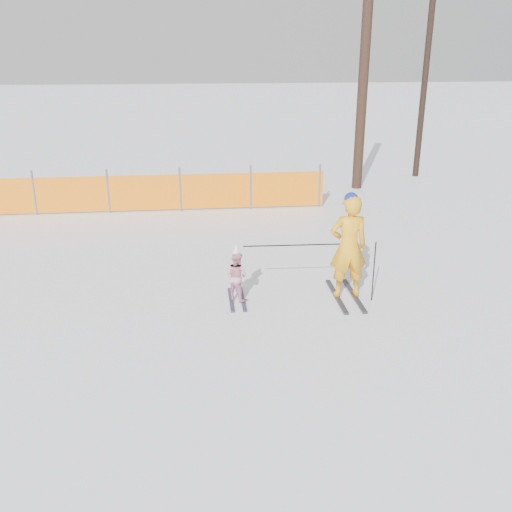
# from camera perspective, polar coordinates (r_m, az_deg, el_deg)

# --- Properties ---
(ground) EXTENTS (120.00, 120.00, 0.00)m
(ground) POSITION_cam_1_polar(r_m,az_deg,el_deg) (9.98, 0.30, -6.40)
(ground) COLOR white
(ground) RESTS_ON ground
(adult) EXTENTS (0.73, 1.51, 2.04)m
(adult) POSITION_cam_1_polar(r_m,az_deg,el_deg) (10.58, 9.22, 0.97)
(adult) COLOR black
(adult) RESTS_ON ground
(child) EXTENTS (0.57, 1.04, 1.11)m
(child) POSITION_cam_1_polar(r_m,az_deg,el_deg) (10.50, -1.96, -1.94)
(child) COLOR black
(child) RESTS_ON ground
(ski_poles) EXTENTS (2.40, 0.28, 1.16)m
(ski_poles) POSITION_cam_1_polar(r_m,az_deg,el_deg) (10.47, 6.86, 0.04)
(ski_poles) COLOR black
(ski_poles) RESTS_ON ground
(safety_fence) EXTENTS (14.14, 0.06, 1.25)m
(safety_fence) POSITION_cam_1_polar(r_m,az_deg,el_deg) (16.71, -17.78, 5.88)
(safety_fence) COLOR #595960
(safety_fence) RESTS_ON ground
(tree_trunks) EXTENTS (2.86, 1.79, 6.32)m
(tree_trunks) POSITION_cam_1_polar(r_m,az_deg,el_deg) (19.54, 12.60, 15.76)
(tree_trunks) COLOR #301E15
(tree_trunks) RESTS_ON ground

